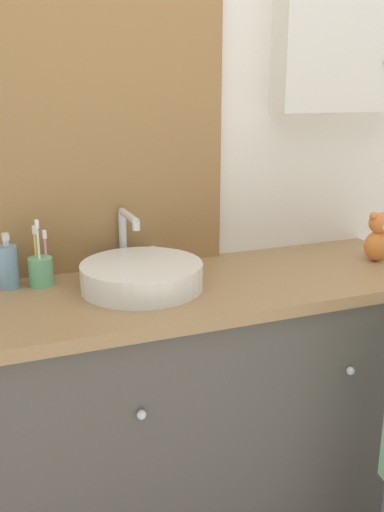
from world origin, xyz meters
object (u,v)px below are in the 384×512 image
at_px(toothbrush_holder, 41,269).
at_px(soap_dispenser, 8,266).
at_px(sink_basin, 142,274).
at_px(teddy_bear, 378,238).

distance_m(toothbrush_holder, soap_dispenser, 0.09).
height_order(sink_basin, toothbrush_holder, same).
height_order(sink_basin, soap_dispenser, sink_basin).
bearing_deg(toothbrush_holder, sink_basin, -25.36).
bearing_deg(toothbrush_holder, soap_dispenser, 173.27).
distance_m(toothbrush_holder, teddy_bear, 1.05).
bearing_deg(teddy_bear, soap_dispenser, 171.80).
relative_size(sink_basin, toothbrush_holder, 2.04).
xyz_separation_m(sink_basin, soap_dispenser, (-0.35, 0.13, 0.02)).
bearing_deg(sink_basin, teddy_bear, -2.16).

